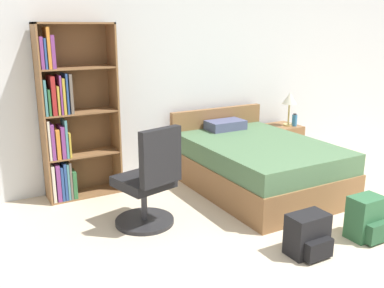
# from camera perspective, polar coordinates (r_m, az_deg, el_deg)

# --- Properties ---
(wall_back) EXTENTS (9.00, 0.06, 2.60)m
(wall_back) POSITION_cam_1_polar(r_m,az_deg,el_deg) (5.69, -0.72, 9.16)
(wall_back) COLOR silver
(wall_back) RESTS_ON ground_plane
(bookshelf) EXTENTS (0.84, 0.33, 1.96)m
(bookshelf) POSITION_cam_1_polar(r_m,az_deg,el_deg) (4.97, -16.14, 3.20)
(bookshelf) COLOR brown
(bookshelf) RESTS_ON ground_plane
(bed) EXTENTS (1.39, 1.96, 0.85)m
(bed) POSITION_cam_1_polar(r_m,az_deg,el_deg) (5.24, 8.45, -2.67)
(bed) COLOR brown
(bed) RESTS_ON ground_plane
(office_chair) EXTENTS (0.59, 0.66, 1.03)m
(office_chair) POSITION_cam_1_polar(r_m,az_deg,el_deg) (4.19, -5.74, -5.37)
(office_chair) COLOR #232326
(office_chair) RESTS_ON ground_plane
(nightstand) EXTENTS (0.45, 0.49, 0.53)m
(nightstand) POSITION_cam_1_polar(r_m,az_deg,el_deg) (6.42, 11.86, 0.15)
(nightstand) COLOR brown
(nightstand) RESTS_ON ground_plane
(table_lamp) EXTENTS (0.21, 0.21, 0.48)m
(table_lamp) POSITION_cam_1_polar(r_m,az_deg,el_deg) (6.29, 12.89, 5.72)
(table_lamp) COLOR tan
(table_lamp) RESTS_ON nightstand
(water_bottle) EXTENTS (0.07, 0.07, 0.18)m
(water_bottle) POSITION_cam_1_polar(r_m,az_deg,el_deg) (6.33, 13.51, 3.11)
(water_bottle) COLOR teal
(water_bottle) RESTS_ON nightstand
(backpack_green) EXTENTS (0.31, 0.29, 0.41)m
(backpack_green) POSITION_cam_1_polar(r_m,az_deg,el_deg) (4.34, 22.23, -9.24)
(backpack_green) COLOR #2D603D
(backpack_green) RESTS_ON ground_plane
(backpack_black) EXTENTS (0.36, 0.29, 0.37)m
(backpack_black) POSITION_cam_1_polar(r_m,az_deg,el_deg) (3.91, 15.25, -11.70)
(backpack_black) COLOR black
(backpack_black) RESTS_ON ground_plane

